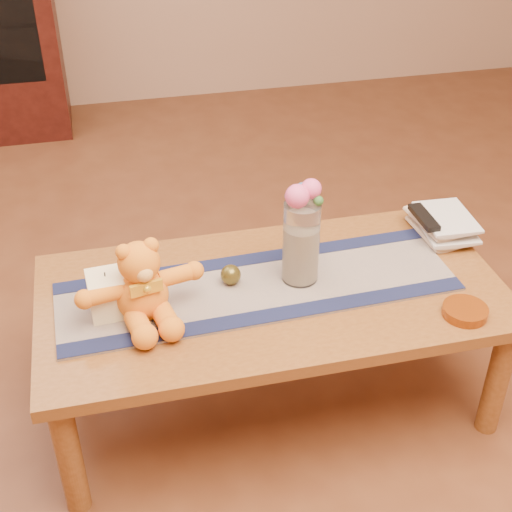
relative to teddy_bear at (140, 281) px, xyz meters
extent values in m
plane|color=#532C17|center=(0.39, 0.04, -0.57)|extent=(5.50, 5.50, 0.00)
cube|color=brown|center=(0.39, 0.04, -0.14)|extent=(1.40, 0.70, 0.04)
cylinder|color=brown|center=(-0.25, -0.25, -0.37)|extent=(0.07, 0.07, 0.41)
cylinder|color=brown|center=(1.03, -0.25, -0.37)|extent=(0.07, 0.07, 0.41)
cylinder|color=brown|center=(-0.25, 0.33, -0.37)|extent=(0.07, 0.07, 0.41)
cylinder|color=brown|center=(1.03, 0.33, -0.37)|extent=(0.07, 0.07, 0.41)
cube|color=#211B4B|center=(0.35, 0.05, -0.12)|extent=(1.21, 0.39, 0.01)
cube|color=#13193B|center=(0.35, -0.09, -0.12)|extent=(1.20, 0.10, 0.00)
cube|color=#13193B|center=(0.34, 0.20, -0.12)|extent=(1.20, 0.10, 0.00)
cube|color=#FDF3BA|center=(-0.09, 0.03, -0.05)|extent=(0.11, 0.11, 0.13)
cylinder|color=black|center=(-0.09, 0.03, 0.02)|extent=(0.00, 0.00, 0.01)
cylinder|color=silver|center=(0.48, 0.06, 0.01)|extent=(0.11, 0.11, 0.26)
cylinder|color=beige|center=(0.48, 0.06, -0.03)|extent=(0.09, 0.09, 0.18)
sphere|color=#E85292|center=(0.46, 0.05, 0.18)|extent=(0.07, 0.07, 0.07)
sphere|color=#E85292|center=(0.51, 0.07, 0.19)|extent=(0.06, 0.06, 0.06)
sphere|color=#4B67A2|center=(0.49, 0.10, 0.17)|extent=(0.04, 0.04, 0.04)
sphere|color=#4B67A2|center=(0.45, 0.08, 0.16)|extent=(0.04, 0.04, 0.04)
sphere|color=#33662D|center=(0.52, 0.04, 0.16)|extent=(0.03, 0.03, 0.03)
sphere|color=#4D4619|center=(0.27, 0.09, -0.09)|extent=(0.06, 0.06, 0.06)
imported|color=beige|center=(0.94, 0.20, -0.11)|extent=(0.18, 0.23, 0.02)
imported|color=beige|center=(0.95, 0.20, -0.09)|extent=(0.18, 0.24, 0.02)
imported|color=beige|center=(0.94, 0.21, -0.08)|extent=(0.19, 0.24, 0.02)
imported|color=beige|center=(0.95, 0.20, -0.06)|extent=(0.18, 0.23, 0.02)
cube|color=black|center=(0.94, 0.19, -0.04)|extent=(0.05, 0.16, 0.02)
cylinder|color=#BF5914|center=(0.90, -0.21, -0.11)|extent=(0.14, 0.14, 0.03)
camera|label=1|loc=(-0.06, -1.63, 1.17)|focal=50.04mm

